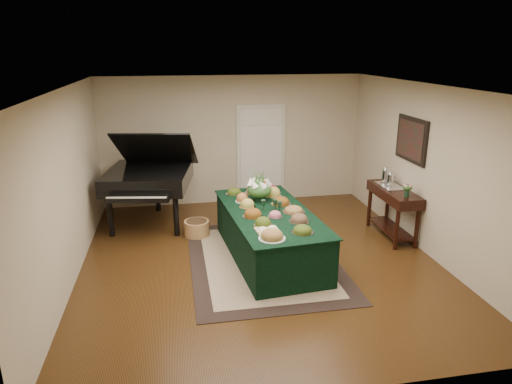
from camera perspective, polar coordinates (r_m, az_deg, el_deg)
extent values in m
plane|color=black|center=(7.34, 0.43, -8.54)|extent=(6.00, 6.00, 0.00)
cube|color=black|center=(7.35, 0.90, -8.47)|extent=(2.30, 3.21, 0.01)
cube|color=beige|center=(7.35, 0.90, -8.42)|extent=(1.84, 2.76, 0.01)
cube|color=beige|center=(9.87, 0.61, 4.84)|extent=(1.05, 0.04, 2.10)
cube|color=white|center=(9.86, 0.63, 4.53)|extent=(0.90, 0.06, 2.00)
cube|color=black|center=(7.34, 1.68, -5.33)|extent=(1.43, 2.69, 0.75)
cube|color=black|center=(7.20, 1.71, -2.53)|extent=(1.49, 2.76, 0.02)
cylinder|color=silver|center=(7.65, -1.70, -1.17)|extent=(0.25, 0.25, 0.01)
ellipsoid|color=#CB7A3B|center=(7.63, -1.70, -0.75)|extent=(0.20, 0.20, 0.11)
cylinder|color=silver|center=(8.18, 1.96, 0.11)|extent=(0.31, 0.31, 0.01)
ellipsoid|color=maroon|center=(8.17, 1.97, 0.40)|extent=(0.25, 0.25, 0.07)
cylinder|color=silver|center=(7.91, 2.21, -0.53)|extent=(0.29, 0.29, 0.01)
ellipsoid|color=gold|center=(7.89, 2.22, -0.06)|extent=(0.24, 0.24, 0.12)
cylinder|color=silver|center=(6.80, 5.41, -3.69)|extent=(0.31, 0.31, 0.01)
ellipsoid|color=brown|center=(6.78, 5.42, -3.30)|extent=(0.25, 0.25, 0.09)
cylinder|color=silver|center=(6.96, 2.40, -3.11)|extent=(0.23, 0.23, 0.01)
ellipsoid|color=#D76B86|center=(6.95, 2.40, -2.81)|extent=(0.19, 0.19, 0.07)
cylinder|color=silver|center=(8.09, -0.30, -0.09)|extent=(0.31, 0.31, 0.01)
ellipsoid|color=#CB7A3B|center=(8.08, -0.30, 0.24)|extent=(0.26, 0.26, 0.09)
cylinder|color=silver|center=(7.18, 4.73, -2.50)|extent=(0.35, 0.35, 0.01)
ellipsoid|color=#9E743F|center=(7.17, 4.74, -2.19)|extent=(0.29, 0.29, 0.07)
cylinder|color=silver|center=(7.38, -1.07, -1.88)|extent=(0.27, 0.27, 0.01)
ellipsoid|color=gold|center=(7.36, -1.08, -1.47)|extent=(0.22, 0.22, 0.10)
cylinder|color=silver|center=(8.04, -2.75, -0.23)|extent=(0.30, 0.30, 0.01)
ellipsoid|color=#435616|center=(8.02, -2.75, 0.07)|extent=(0.25, 0.25, 0.08)
cylinder|color=silver|center=(6.42, 5.83, -5.05)|extent=(0.32, 0.32, 0.01)
ellipsoid|color=#435616|center=(6.40, 5.84, -4.68)|extent=(0.26, 0.26, 0.08)
cylinder|color=silver|center=(6.19, 2.01, -5.82)|extent=(0.37, 0.37, 0.01)
ellipsoid|color=#9E743F|center=(6.17, 2.02, -5.36)|extent=(0.31, 0.31, 0.10)
cylinder|color=silver|center=(6.63, 0.87, -4.18)|extent=(0.28, 0.28, 0.01)
ellipsoid|color=#435616|center=(6.61, 0.87, -3.76)|extent=(0.23, 0.23, 0.09)
cylinder|color=silver|center=(6.97, -0.40, -3.05)|extent=(0.32, 0.32, 0.01)
ellipsoid|color=brown|center=(6.96, -0.40, -2.66)|extent=(0.27, 0.27, 0.09)
cylinder|color=silver|center=(7.52, 3.15, -1.52)|extent=(0.33, 0.33, 0.01)
ellipsoid|color=brown|center=(7.50, 3.15, -1.15)|extent=(0.27, 0.27, 0.09)
cube|color=tan|center=(6.43, 1.47, -4.87)|extent=(0.35, 0.35, 0.02)
ellipsoid|color=beige|center=(6.43, 0.86, -4.40)|extent=(0.14, 0.14, 0.08)
ellipsoid|color=beige|center=(6.49, 1.99, -4.24)|extent=(0.12, 0.12, 0.07)
cube|color=yellow|center=(6.36, 2.12, -4.79)|extent=(0.11, 0.10, 0.05)
cylinder|color=black|center=(7.66, 0.43, -0.55)|extent=(0.16, 0.16, 0.16)
ellipsoid|color=#2F5C24|center=(7.62, 0.43, 0.27)|extent=(0.41, 0.41, 0.27)
cylinder|color=black|center=(8.51, -17.74, -2.92)|extent=(0.10, 0.10, 0.74)
cylinder|color=black|center=(8.25, -9.95, -2.97)|extent=(0.10, 0.10, 0.74)
cylinder|color=black|center=(9.59, -12.20, -0.17)|extent=(0.10, 0.10, 0.74)
cube|color=black|center=(8.79, -13.27, 1.75)|extent=(1.73, 1.82, 0.32)
cube|color=black|center=(7.98, -14.53, -0.79)|extent=(1.08, 0.39, 0.10)
cube|color=black|center=(8.78, -12.34, 5.22)|extent=(1.60, 1.37, 0.82)
cylinder|color=#A27241|center=(8.26, -7.40, -4.53)|extent=(0.45, 0.45, 0.28)
cylinder|color=black|center=(7.92, 17.18, -4.55)|extent=(0.07, 0.07, 0.71)
cylinder|color=black|center=(8.09, 19.45, -4.32)|extent=(0.07, 0.07, 0.71)
cylinder|color=black|center=(8.84, 13.98, -1.96)|extent=(0.07, 0.07, 0.71)
cylinder|color=black|center=(8.99, 16.08, -1.80)|extent=(0.07, 0.07, 0.71)
cube|color=black|center=(8.31, 16.86, -0.23)|extent=(0.45, 1.29, 0.18)
cube|color=black|center=(8.52, 16.48, -4.37)|extent=(0.38, 1.14, 0.03)
cube|color=silver|center=(8.43, 16.40, 0.76)|extent=(0.34, 0.58, 0.02)
cylinder|color=black|center=(7.91, 18.33, -0.13)|extent=(0.08, 0.08, 0.12)
ellipsoid|color=pink|center=(7.88, 18.41, 0.62)|extent=(0.18, 0.18, 0.12)
cube|color=black|center=(8.19, 18.86, 6.23)|extent=(0.04, 0.95, 0.75)
cube|color=#49131B|center=(8.18, 18.71, 6.22)|extent=(0.01, 0.82, 0.62)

